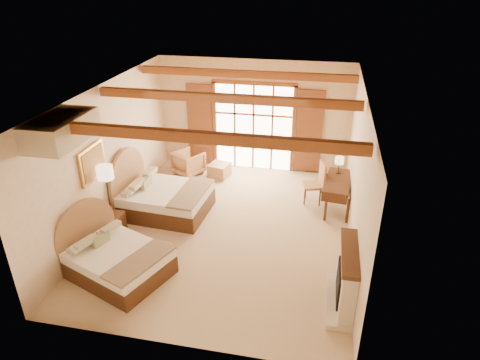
% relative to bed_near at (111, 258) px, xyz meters
% --- Properties ---
extents(floor, '(7.00, 7.00, 0.00)m').
position_rel_bed_near_xyz_m(floor, '(1.84, 2.03, -0.37)').
color(floor, '#CCB287').
rests_on(floor, ground).
extents(wall_back, '(5.50, 0.00, 5.50)m').
position_rel_bed_near_xyz_m(wall_back, '(1.84, 5.53, 1.23)').
color(wall_back, beige).
rests_on(wall_back, ground).
extents(wall_left, '(0.00, 7.00, 7.00)m').
position_rel_bed_near_xyz_m(wall_left, '(-0.91, 2.03, 1.23)').
color(wall_left, beige).
rests_on(wall_left, ground).
extents(wall_right, '(0.00, 7.00, 7.00)m').
position_rel_bed_near_xyz_m(wall_right, '(4.59, 2.03, 1.23)').
color(wall_right, beige).
rests_on(wall_right, ground).
extents(ceiling, '(7.00, 7.00, 0.00)m').
position_rel_bed_near_xyz_m(ceiling, '(1.84, 2.03, 2.83)').
color(ceiling, '#A96D36').
rests_on(ceiling, ground).
extents(ceiling_beams, '(5.39, 4.60, 0.18)m').
position_rel_bed_near_xyz_m(ceiling_beams, '(1.84, 2.03, 2.71)').
color(ceiling_beams, brown).
rests_on(ceiling_beams, ceiling).
extents(french_doors, '(3.95, 0.08, 2.60)m').
position_rel_bed_near_xyz_m(french_doors, '(1.84, 5.47, 0.88)').
color(french_doors, white).
rests_on(french_doors, ground).
extents(fireplace, '(0.46, 1.40, 1.16)m').
position_rel_bed_near_xyz_m(fireplace, '(4.44, 0.03, 0.14)').
color(fireplace, beige).
rests_on(fireplace, ground).
extents(painting, '(0.06, 0.95, 0.75)m').
position_rel_bed_near_xyz_m(painting, '(-0.86, 1.28, 1.38)').
color(painting, gold).
rests_on(painting, wall_left).
extents(canopy_valance, '(0.70, 1.40, 0.45)m').
position_rel_bed_near_xyz_m(canopy_valance, '(-0.56, 0.03, 2.58)').
color(canopy_valance, beige).
rests_on(canopy_valance, ceiling).
extents(bed_near, '(2.32, 1.97, 1.21)m').
position_rel_bed_near_xyz_m(bed_near, '(0.00, 0.00, 0.00)').
color(bed_near, '#422616').
rests_on(bed_near, floor).
extents(bed_far, '(2.17, 1.70, 1.36)m').
position_rel_bed_near_xyz_m(bed_far, '(0.04, 2.46, 0.04)').
color(bed_far, '#422616').
rests_on(bed_far, floor).
extents(nightstand, '(0.46, 0.46, 0.55)m').
position_rel_bed_near_xyz_m(nightstand, '(-0.59, 1.22, -0.09)').
color(nightstand, '#422616').
rests_on(nightstand, floor).
extents(floor_lamp, '(0.35, 0.35, 1.66)m').
position_rel_bed_near_xyz_m(floor_lamp, '(-0.66, 1.36, 1.04)').
color(floor_lamp, '#372B19').
rests_on(floor_lamp, floor).
extents(armchair, '(1.02, 1.03, 0.69)m').
position_rel_bed_near_xyz_m(armchair, '(0.08, 4.67, -0.02)').
color(armchair, '#B37A50').
rests_on(armchair, floor).
extents(ottoman, '(0.64, 0.64, 0.39)m').
position_rel_bed_near_xyz_m(ottoman, '(1.01, 4.66, -0.17)').
color(ottoman, '#A1814E').
rests_on(ottoman, floor).
extents(desk, '(0.80, 1.50, 0.77)m').
position_rel_bed_near_xyz_m(desk, '(4.30, 3.50, 0.05)').
color(desk, '#422616').
rests_on(desk, floor).
extents(desk_chair, '(0.60, 0.59, 1.08)m').
position_rel_bed_near_xyz_m(desk_chair, '(3.73, 3.69, -0.03)').
color(desk_chair, '#B3774E').
rests_on(desk_chair, floor).
extents(desk_lamp, '(0.21, 0.21, 0.43)m').
position_rel_bed_near_xyz_m(desk_lamp, '(4.29, 3.92, 0.73)').
color(desk_lamp, '#372B19').
rests_on(desk_lamp, desk).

